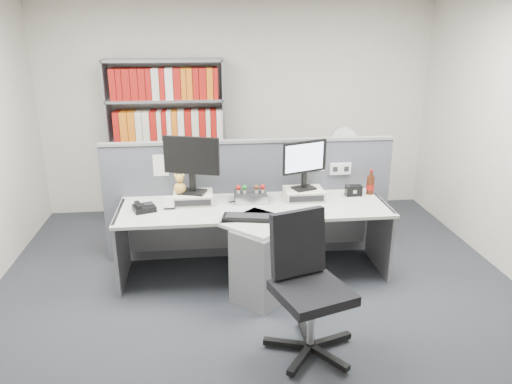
{
  "coord_description": "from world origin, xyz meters",
  "views": [
    {
      "loc": [
        -0.47,
        -3.59,
        2.38
      ],
      "look_at": [
        0.0,
        0.65,
        0.92
      ],
      "focal_mm": 34.45,
      "sensor_mm": 36.0,
      "label": 1
    }
  ],
  "objects": [
    {
      "name": "speaker",
      "position": [
        1.04,
        1.01,
        0.77
      ],
      "size": [
        0.16,
        0.09,
        0.11
      ],
      "primitive_type": "cube",
      "color": "black",
      "rests_on": "desk"
    },
    {
      "name": "desktop_pc",
      "position": [
        -0.02,
        0.98,
        0.76
      ],
      "size": [
        0.31,
        0.28,
        0.08
      ],
      "color": "black",
      "rests_on": "desk"
    },
    {
      "name": "figurines",
      "position": [
        -0.02,
        0.96,
        0.85
      ],
      "size": [
        0.29,
        0.05,
        0.09
      ],
      "color": "beige",
      "rests_on": "desktop_pc"
    },
    {
      "name": "partition",
      "position": [
        0.0,
        1.25,
        0.65
      ],
      "size": [
        3.0,
        0.08,
        1.27
      ],
      "color": "#51545C",
      "rests_on": "ground"
    },
    {
      "name": "cola_bottle",
      "position": [
        1.23,
        1.04,
        0.82
      ],
      "size": [
        0.08,
        0.08,
        0.26
      ],
      "color": "#3F190A",
      "rests_on": "desk"
    },
    {
      "name": "shelving_unit",
      "position": [
        -0.9,
        2.44,
        0.98
      ],
      "size": [
        1.41,
        0.4,
        2.0
      ],
      "color": "gray",
      "rests_on": "ground"
    },
    {
      "name": "desk_fan",
      "position": [
        1.2,
        1.99,
        1.03
      ],
      "size": [
        0.31,
        0.19,
        0.52
      ],
      "color": "white",
      "rests_on": "filing_cabinet"
    },
    {
      "name": "desk_calendar",
      "position": [
        -0.81,
        0.84,
        0.77
      ],
      "size": [
        0.1,
        0.08,
        0.12
      ],
      "color": "black",
      "rests_on": "desk"
    },
    {
      "name": "room_shell",
      "position": [
        0.0,
        0.0,
        1.79
      ],
      "size": [
        5.04,
        5.54,
        2.72
      ],
      "color": "beige",
      "rests_on": "ground"
    },
    {
      "name": "mouse",
      "position": [
        0.4,
        0.45,
        0.74
      ],
      "size": [
        0.07,
        0.1,
        0.04
      ],
      "primitive_type": "ellipsoid",
      "color": "black",
      "rests_on": "desk"
    },
    {
      "name": "filing_cabinet",
      "position": [
        1.2,
        1.99,
        0.35
      ],
      "size": [
        0.45,
        0.61,
        0.7
      ],
      "color": "gray",
      "rests_on": "ground"
    },
    {
      "name": "ground",
      "position": [
        0.0,
        0.0,
        0.0
      ],
      "size": [
        5.5,
        5.5,
        0.0
      ],
      "primitive_type": "plane",
      "color": "#303339",
      "rests_on": "ground"
    },
    {
      "name": "desk",
      "position": [
        0.0,
        0.6,
        0.46
      ],
      "size": [
        2.6,
        1.2,
        0.72
      ],
      "color": "beige",
      "rests_on": "ground"
    },
    {
      "name": "keyboard",
      "position": [
        -0.07,
        0.49,
        0.74
      ],
      "size": [
        0.52,
        0.28,
        0.03
      ],
      "color": "black",
      "rests_on": "desk"
    },
    {
      "name": "monitor_riser_right",
      "position": [
        0.52,
        0.98,
        0.77
      ],
      "size": [
        0.38,
        0.31,
        0.1
      ],
      "color": "beige",
      "rests_on": "desk"
    },
    {
      "name": "monitor_right",
      "position": [
        0.52,
        0.98,
        1.11
      ],
      "size": [
        0.46,
        0.22,
        0.49
      ],
      "color": "black",
      "rests_on": "monitor_riser_right"
    },
    {
      "name": "desk_phone",
      "position": [
        -1.04,
        0.8,
        0.75
      ],
      "size": [
        0.24,
        0.23,
        0.08
      ],
      "color": "black",
      "rests_on": "desk"
    },
    {
      "name": "monitor_riser_left",
      "position": [
        -0.58,
        0.98,
        0.77
      ],
      "size": [
        0.38,
        0.31,
        0.1
      ],
      "color": "beige",
      "rests_on": "desk"
    },
    {
      "name": "monitor_left",
      "position": [
        -0.58,
        0.98,
        1.15
      ],
      "size": [
        0.53,
        0.24,
        0.56
      ],
      "color": "black",
      "rests_on": "monitor_riser_left"
    },
    {
      "name": "office_chair",
      "position": [
        0.26,
        -0.41,
        0.57
      ],
      "size": [
        0.7,
        0.68,
        1.06
      ],
      "color": "silver",
      "rests_on": "ground"
    },
    {
      "name": "plush_toy",
      "position": [
        -0.71,
        0.97,
        0.91
      ],
      "size": [
        0.12,
        0.12,
        0.2
      ],
      "color": "gold",
      "rests_on": "monitor_riser_left"
    }
  ]
}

